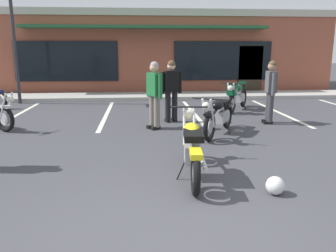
{
  "coord_description": "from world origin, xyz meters",
  "views": [
    {
      "loc": [
        -0.36,
        -3.18,
        1.97
      ],
      "look_at": [
        0.18,
        3.09,
        0.55
      ],
      "focal_mm": 36.59,
      "sensor_mm": 36.0,
      "label": 1
    }
  ],
  "objects_px": {
    "motorcycle_black_cruiser": "(237,94)",
    "parking_lot_lamp_post": "(10,10)",
    "motorcycle_foreground_classic": "(192,148)",
    "person_in_shorts_foreground": "(154,91)",
    "person_near_building": "(171,87)",
    "motorcycle_blue_standard": "(219,115)",
    "helmet_on_pavement": "(275,185)",
    "person_in_black_shirt": "(271,88)"
  },
  "relations": [
    {
      "from": "motorcycle_black_cruiser",
      "to": "parking_lot_lamp_post",
      "type": "xyz_separation_m",
      "value": [
        -7.57,
        2.05,
        2.76
      ]
    },
    {
      "from": "motorcycle_foreground_classic",
      "to": "person_in_shorts_foreground",
      "type": "xyz_separation_m",
      "value": [
        -0.43,
        3.33,
        0.49
      ]
    },
    {
      "from": "motorcycle_foreground_classic",
      "to": "motorcycle_black_cruiser",
      "type": "bearing_deg",
      "value": 67.47
    },
    {
      "from": "motorcycle_foreground_classic",
      "to": "motorcycle_black_cruiser",
      "type": "height_order",
      "value": "same"
    },
    {
      "from": "parking_lot_lamp_post",
      "to": "person_near_building",
      "type": "bearing_deg",
      "value": -34.72
    },
    {
      "from": "motorcycle_foreground_classic",
      "to": "motorcycle_blue_standard",
      "type": "xyz_separation_m",
      "value": [
        1.04,
        2.62,
        0.0
      ]
    },
    {
      "from": "motorcycle_black_cruiser",
      "to": "helmet_on_pavement",
      "type": "relative_size",
      "value": 7.23
    },
    {
      "from": "person_near_building",
      "to": "helmet_on_pavement",
      "type": "relative_size",
      "value": 6.44
    },
    {
      "from": "motorcycle_foreground_classic",
      "to": "motorcycle_black_cruiser",
      "type": "distance_m",
      "value": 6.19
    },
    {
      "from": "person_in_black_shirt",
      "to": "helmet_on_pavement",
      "type": "relative_size",
      "value": 6.44
    },
    {
      "from": "motorcycle_blue_standard",
      "to": "parking_lot_lamp_post",
      "type": "distance_m",
      "value": 8.57
    },
    {
      "from": "motorcycle_foreground_classic",
      "to": "helmet_on_pavement",
      "type": "xyz_separation_m",
      "value": [
        1.04,
        -0.81,
        -0.33
      ]
    },
    {
      "from": "motorcycle_blue_standard",
      "to": "person_in_black_shirt",
      "type": "distance_m",
      "value": 2.03
    },
    {
      "from": "person_in_black_shirt",
      "to": "parking_lot_lamp_post",
      "type": "distance_m",
      "value": 9.17
    },
    {
      "from": "motorcycle_blue_standard",
      "to": "person_near_building",
      "type": "height_order",
      "value": "person_near_building"
    },
    {
      "from": "person_near_building",
      "to": "helmet_on_pavement",
      "type": "distance_m",
      "value": 5.09
    },
    {
      "from": "motorcycle_blue_standard",
      "to": "helmet_on_pavement",
      "type": "relative_size",
      "value": 7.28
    },
    {
      "from": "motorcycle_black_cruiser",
      "to": "person_near_building",
      "type": "distance_m",
      "value": 2.84
    },
    {
      "from": "person_in_shorts_foreground",
      "to": "person_near_building",
      "type": "height_order",
      "value": "same"
    },
    {
      "from": "motorcycle_black_cruiser",
      "to": "person_near_building",
      "type": "bearing_deg",
      "value": -145.21
    },
    {
      "from": "motorcycle_black_cruiser",
      "to": "helmet_on_pavement",
      "type": "xyz_separation_m",
      "value": [
        -1.34,
        -6.53,
        -0.4
      ]
    },
    {
      "from": "person_in_black_shirt",
      "to": "parking_lot_lamp_post",
      "type": "bearing_deg",
      "value": 152.75
    },
    {
      "from": "person_in_shorts_foreground",
      "to": "person_near_building",
      "type": "distance_m",
      "value": 0.93
    },
    {
      "from": "parking_lot_lamp_post",
      "to": "motorcycle_black_cruiser",
      "type": "bearing_deg",
      "value": -15.14
    },
    {
      "from": "person_in_shorts_foreground",
      "to": "person_near_building",
      "type": "xyz_separation_m",
      "value": [
        0.5,
        0.78,
        0.0
      ]
    },
    {
      "from": "person_in_shorts_foreground",
      "to": "parking_lot_lamp_post",
      "type": "distance_m",
      "value": 6.92
    },
    {
      "from": "person_in_black_shirt",
      "to": "helmet_on_pavement",
      "type": "xyz_separation_m",
      "value": [
        -1.64,
        -4.52,
        -0.82
      ]
    },
    {
      "from": "person_in_shorts_foreground",
      "to": "helmet_on_pavement",
      "type": "distance_m",
      "value": 4.47
    },
    {
      "from": "person_near_building",
      "to": "parking_lot_lamp_post",
      "type": "distance_m",
      "value": 6.82
    },
    {
      "from": "parking_lot_lamp_post",
      "to": "helmet_on_pavement",
      "type": "bearing_deg",
      "value": -53.98
    },
    {
      "from": "person_in_black_shirt",
      "to": "person_in_shorts_foreground",
      "type": "bearing_deg",
      "value": -173.12
    },
    {
      "from": "motorcycle_blue_standard",
      "to": "parking_lot_lamp_post",
      "type": "height_order",
      "value": "parking_lot_lamp_post"
    },
    {
      "from": "person_in_black_shirt",
      "to": "person_in_shorts_foreground",
      "type": "height_order",
      "value": "same"
    },
    {
      "from": "motorcycle_black_cruiser",
      "to": "motorcycle_blue_standard",
      "type": "distance_m",
      "value": 3.38
    },
    {
      "from": "helmet_on_pavement",
      "to": "motorcycle_blue_standard",
      "type": "bearing_deg",
      "value": 89.96
    },
    {
      "from": "motorcycle_blue_standard",
      "to": "person_in_shorts_foreground",
      "type": "xyz_separation_m",
      "value": [
        -1.47,
        0.72,
        0.49
      ]
    },
    {
      "from": "person_near_building",
      "to": "parking_lot_lamp_post",
      "type": "xyz_separation_m",
      "value": [
        -5.27,
        3.65,
        2.33
      ]
    },
    {
      "from": "person_in_shorts_foreground",
      "to": "person_in_black_shirt",
      "type": "bearing_deg",
      "value": 6.88
    },
    {
      "from": "motorcycle_foreground_classic",
      "to": "person_in_shorts_foreground",
      "type": "bearing_deg",
      "value": 97.36
    },
    {
      "from": "motorcycle_black_cruiser",
      "to": "person_in_shorts_foreground",
      "type": "height_order",
      "value": "person_in_shorts_foreground"
    },
    {
      "from": "person_in_black_shirt",
      "to": "person_near_building",
      "type": "xyz_separation_m",
      "value": [
        -2.61,
        0.41,
        0.0
      ]
    },
    {
      "from": "motorcycle_black_cruiser",
      "to": "person_in_black_shirt",
      "type": "xyz_separation_m",
      "value": [
        0.31,
        -2.01,
        0.42
      ]
    }
  ]
}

